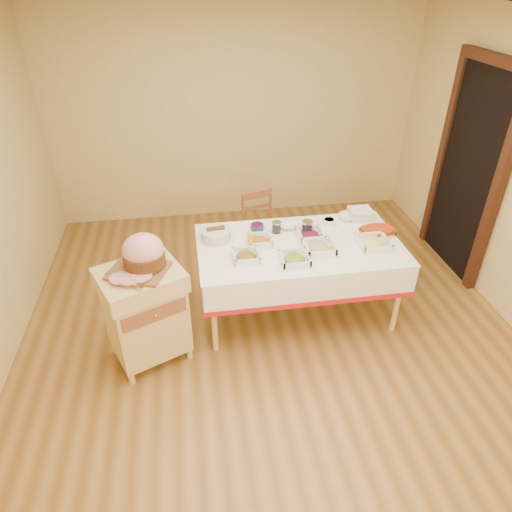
{
  "coord_description": "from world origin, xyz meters",
  "views": [
    {
      "loc": [
        -0.63,
        -3.08,
        2.88
      ],
      "look_at": [
        -0.11,
        0.2,
        0.74
      ],
      "focal_mm": 32.0,
      "sensor_mm": 36.0,
      "label": 1
    }
  ],
  "objects": [
    {
      "name": "room_shell",
      "position": [
        0.0,
        0.0,
        1.3
      ],
      "size": [
        5.0,
        5.0,
        5.0
      ],
      "color": "olive",
      "rests_on": "ground"
    },
    {
      "name": "doorway",
      "position": [
        2.2,
        0.9,
        1.11
      ],
      "size": [
        0.09,
        1.1,
        2.2
      ],
      "color": "black",
      "rests_on": "ground"
    },
    {
      "name": "dining_table",
      "position": [
        0.3,
        0.3,
        0.6
      ],
      "size": [
        1.82,
        1.02,
        0.76
      ],
      "color": "#DDBE79",
      "rests_on": "ground"
    },
    {
      "name": "butcher_cart",
      "position": [
        -1.07,
        -0.1,
        0.5
      ],
      "size": [
        0.78,
        0.72,
        0.88
      ],
      "color": "#DDBE79",
      "rests_on": "ground"
    },
    {
      "name": "dining_chair",
      "position": [
        0.1,
        1.16,
        0.44
      ],
      "size": [
        0.47,
        0.46,
        0.85
      ],
      "color": "brown",
      "rests_on": "ground"
    },
    {
      "name": "ham_on_board",
      "position": [
        -1.02,
        -0.06,
        1.01
      ],
      "size": [
        0.45,
        0.43,
        0.3
      ],
      "color": "brown",
      "rests_on": "butcher_cart"
    },
    {
      "name": "serving_dish_a",
      "position": [
        -0.21,
        0.12,
        0.79
      ],
      "size": [
        0.22,
        0.22,
        0.1
      ],
      "color": "silver",
      "rests_on": "dining_table"
    },
    {
      "name": "serving_dish_b",
      "position": [
        0.19,
        0.02,
        0.79
      ],
      "size": [
        0.24,
        0.24,
        0.1
      ],
      "color": "silver",
      "rests_on": "dining_table"
    },
    {
      "name": "serving_dish_c",
      "position": [
        0.44,
        0.16,
        0.79
      ],
      "size": [
        0.25,
        0.25,
        0.1
      ],
      "color": "silver",
      "rests_on": "dining_table"
    },
    {
      "name": "serving_dish_d",
      "position": [
        0.93,
        0.16,
        0.79
      ],
      "size": [
        0.27,
        0.27,
        0.1
      ],
      "color": "silver",
      "rests_on": "dining_table"
    },
    {
      "name": "serving_dish_e",
      "position": [
        -0.05,
        0.36,
        0.79
      ],
      "size": [
        0.22,
        0.21,
        0.1
      ],
      "color": "silver",
      "rests_on": "dining_table"
    },
    {
      "name": "serving_dish_f",
      "position": [
        0.42,
        0.38,
        0.79
      ],
      "size": [
        0.24,
        0.23,
        0.11
      ],
      "color": "silver",
      "rests_on": "dining_table"
    },
    {
      "name": "small_bowl_left",
      "position": [
        -0.4,
        0.54,
        0.79
      ],
      "size": [
        0.13,
        0.13,
        0.06
      ],
      "color": "silver",
      "rests_on": "dining_table"
    },
    {
      "name": "small_bowl_mid",
      "position": [
        -0.03,
        0.62,
        0.79
      ],
      "size": [
        0.12,
        0.12,
        0.05
      ],
      "color": "navy",
      "rests_on": "dining_table"
    },
    {
      "name": "small_bowl_right",
      "position": [
        0.66,
        0.6,
        0.79
      ],
      "size": [
        0.12,
        0.12,
        0.06
      ],
      "color": "silver",
      "rests_on": "dining_table"
    },
    {
      "name": "bowl_white_imported",
      "position": [
        0.26,
        0.6,
        0.78
      ],
      "size": [
        0.19,
        0.19,
        0.04
      ],
      "primitive_type": "imported",
      "rotation": [
        0.0,
        0.0,
        -0.4
      ],
      "color": "silver",
      "rests_on": "dining_table"
    },
    {
      "name": "bowl_small_imported",
      "position": [
        0.87,
        0.68,
        0.79
      ],
      "size": [
        0.2,
        0.2,
        0.05
      ],
      "primitive_type": "imported",
      "rotation": [
        0.0,
        0.0,
        -0.24
      ],
      "color": "silver",
      "rests_on": "dining_table"
    },
    {
      "name": "preserve_jar_left",
      "position": [
        0.14,
        0.54,
        0.81
      ],
      "size": [
        0.09,
        0.09,
        0.11
      ],
      "color": "silver",
      "rests_on": "dining_table"
    },
    {
      "name": "preserve_jar_right",
      "position": [
        0.41,
        0.47,
        0.82
      ],
      "size": [
        0.1,
        0.1,
        0.13
      ],
      "color": "silver",
      "rests_on": "dining_table"
    },
    {
      "name": "mustard_bottle",
      "position": [
        -0.14,
        0.32,
        0.84
      ],
      "size": [
        0.05,
        0.05,
        0.17
      ],
      "color": "gold",
      "rests_on": "dining_table"
    },
    {
      "name": "bread_basket",
      "position": [
        -0.43,
        0.49,
        0.81
      ],
      "size": [
        0.27,
        0.27,
        0.12
      ],
      "color": "silver",
      "rests_on": "dining_table"
    },
    {
      "name": "plate_stack",
      "position": [
        1.01,
        0.69,
        0.81
      ],
      "size": [
        0.22,
        0.22,
        0.09
      ],
      "color": "silver",
      "rests_on": "dining_table"
    },
    {
      "name": "brass_platter",
      "position": [
        1.07,
        0.38,
        0.78
      ],
      "size": [
        0.36,
        0.26,
        0.05
      ],
      "color": "gold",
      "rests_on": "dining_table"
    }
  ]
}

